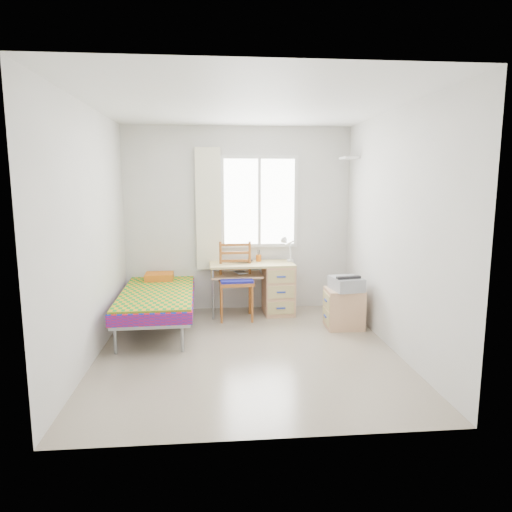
{
  "coord_description": "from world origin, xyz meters",
  "views": [
    {
      "loc": [
        -0.34,
        -4.75,
        1.83
      ],
      "look_at": [
        0.15,
        0.55,
        0.96
      ],
      "focal_mm": 32.0,
      "sensor_mm": 36.0,
      "label": 1
    }
  ],
  "objects_px": {
    "cabinet": "(344,308)",
    "chair": "(236,276)",
    "desk": "(273,286)",
    "bed": "(158,296)",
    "printer": "(346,283)"
  },
  "relations": [
    {
      "from": "cabinet",
      "to": "printer",
      "type": "relative_size",
      "value": 1.13
    },
    {
      "from": "bed",
      "to": "cabinet",
      "type": "distance_m",
      "value": 2.36
    },
    {
      "from": "desk",
      "to": "printer",
      "type": "bearing_deg",
      "value": -44.44
    },
    {
      "from": "chair",
      "to": "cabinet",
      "type": "distance_m",
      "value": 1.48
    },
    {
      "from": "chair",
      "to": "cabinet",
      "type": "bearing_deg",
      "value": -25.78
    },
    {
      "from": "bed",
      "to": "desk",
      "type": "height_order",
      "value": "bed"
    },
    {
      "from": "desk",
      "to": "chair",
      "type": "distance_m",
      "value": 0.58
    },
    {
      "from": "chair",
      "to": "desk",
      "type": "bearing_deg",
      "value": 13.42
    },
    {
      "from": "desk",
      "to": "printer",
      "type": "xyz_separation_m",
      "value": [
        0.82,
        -0.75,
        0.19
      ]
    },
    {
      "from": "desk",
      "to": "chair",
      "type": "bearing_deg",
      "value": -165.5
    },
    {
      "from": "bed",
      "to": "printer",
      "type": "height_order",
      "value": "bed"
    },
    {
      "from": "bed",
      "to": "chair",
      "type": "distance_m",
      "value": 1.07
    },
    {
      "from": "desk",
      "to": "cabinet",
      "type": "xyz_separation_m",
      "value": [
        0.81,
        -0.71,
        -0.15
      ]
    },
    {
      "from": "bed",
      "to": "printer",
      "type": "bearing_deg",
      "value": -8.78
    },
    {
      "from": "cabinet",
      "to": "chair",
      "type": "bearing_deg",
      "value": 158.67
    }
  ]
}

